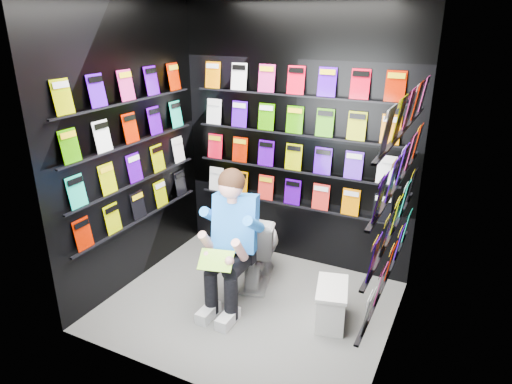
% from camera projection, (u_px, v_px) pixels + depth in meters
% --- Properties ---
extents(floor, '(2.40, 2.40, 0.00)m').
position_uv_depth(floor, '(249.00, 305.00, 4.07)').
color(floor, slate).
rests_on(floor, ground).
extents(wall_back, '(2.40, 0.04, 2.60)m').
position_uv_depth(wall_back, '(295.00, 138.00, 4.44)').
color(wall_back, black).
rests_on(wall_back, floor).
extents(wall_front, '(2.40, 0.04, 2.60)m').
position_uv_depth(wall_front, '(172.00, 212.00, 2.77)').
color(wall_front, black).
rests_on(wall_front, floor).
extents(wall_left, '(0.04, 2.00, 2.60)m').
position_uv_depth(wall_left, '(130.00, 148.00, 4.10)').
color(wall_left, black).
rests_on(wall_left, floor).
extents(wall_right, '(0.04, 2.00, 2.60)m').
position_uv_depth(wall_right, '(404.00, 191.00, 3.10)').
color(wall_right, black).
rests_on(wall_right, floor).
extents(comics_back, '(2.10, 0.06, 1.37)m').
position_uv_depth(comics_back, '(294.00, 139.00, 4.41)').
color(comics_back, red).
rests_on(comics_back, wall_back).
extents(comics_left, '(0.06, 1.70, 1.37)m').
position_uv_depth(comics_left, '(132.00, 148.00, 4.09)').
color(comics_left, red).
rests_on(comics_left, wall_left).
extents(comics_right, '(0.06, 1.70, 1.37)m').
position_uv_depth(comics_right, '(400.00, 189.00, 3.11)').
color(comics_right, red).
rests_on(comics_right, wall_right).
extents(toilet, '(0.60, 0.83, 0.73)m').
position_uv_depth(toilet, '(257.00, 246.00, 4.34)').
color(toilet, silver).
rests_on(toilet, floor).
extents(longbox, '(0.32, 0.46, 0.31)m').
position_uv_depth(longbox, '(331.00, 306.00, 3.80)').
color(longbox, silver).
rests_on(longbox, floor).
extents(longbox_lid, '(0.35, 0.48, 0.03)m').
position_uv_depth(longbox_lid, '(332.00, 288.00, 3.74)').
color(longbox_lid, silver).
rests_on(longbox_lid, longbox).
extents(reader, '(0.68, 0.84, 1.36)m').
position_uv_depth(reader, '(237.00, 224.00, 3.89)').
color(reader, blue).
rests_on(reader, toilet).
extents(held_comic, '(0.31, 0.23, 0.12)m').
position_uv_depth(held_comic, '(216.00, 260.00, 3.66)').
color(held_comic, green).
rests_on(held_comic, reader).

